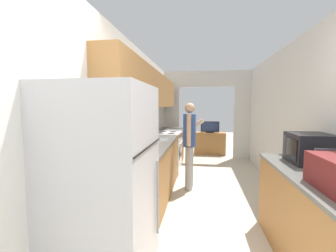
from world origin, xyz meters
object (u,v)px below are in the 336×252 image
object	(u,v)px
person	(189,143)
microwave	(310,148)
range_oven	(167,151)
television	(210,127)
tv_cabinet	(210,143)
refrigerator	(106,191)

from	to	relation	value
person	microwave	size ratio (longest dim) A/B	3.50
person	range_oven	bearing A→B (deg)	31.72
television	range_oven	bearing A→B (deg)	-117.91
microwave	range_oven	bearing A→B (deg)	127.22
tv_cabinet	person	bearing A→B (deg)	-98.74
range_oven	person	bearing A→B (deg)	-61.09
refrigerator	microwave	xyz separation A→B (m)	(1.88, 0.90, 0.23)
person	television	world-z (taller)	person
television	tv_cabinet	bearing A→B (deg)	90.00
range_oven	refrigerator	bearing A→B (deg)	-89.30
microwave	television	world-z (taller)	microwave
range_oven	tv_cabinet	bearing A→B (deg)	62.59
refrigerator	range_oven	world-z (taller)	refrigerator
person	television	distance (m)	3.06
range_oven	television	distance (m)	2.27
microwave	person	bearing A→B (deg)	132.15
tv_cabinet	television	world-z (taller)	television
refrigerator	person	bearing A→B (deg)	77.42
refrigerator	tv_cabinet	world-z (taller)	refrigerator
range_oven	television	world-z (taller)	range_oven
range_oven	person	world-z (taller)	person
refrigerator	microwave	bearing A→B (deg)	25.67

